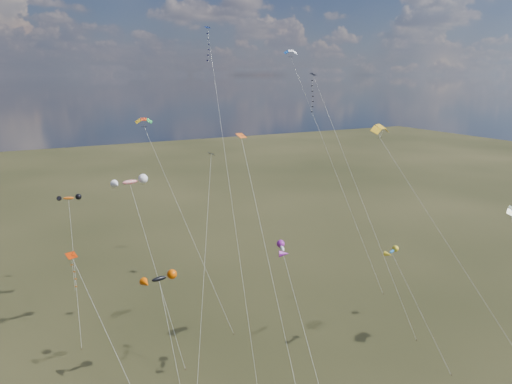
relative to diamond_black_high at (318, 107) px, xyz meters
name	(u,v)px	position (x,y,z in m)	size (l,w,h in m)	color
diamond_black_high	(318,107)	(0.00, 0.00, 0.00)	(3.67, 21.65, 33.44)	black
diamond_navy_tall	(211,68)	(-15.33, 3.63, 5.50)	(5.33, 25.42, 39.68)	#0D1A46
diamond_black_mid	(207,224)	(-20.98, -8.10, -12.65)	(7.42, 12.42, 23.78)	black
diamond_red_low	(77,280)	(-36.04, -10.18, -15.78)	(5.53, 12.10, 15.51)	#AF2703
diamond_orange_center	(259,220)	(-19.51, -18.90, -9.19)	(1.12, 15.09, 27.35)	#E45A18
parafoil_yellow	(381,128)	(-3.60, -17.64, -1.11)	(13.29, 15.92, 28.23)	gold
parafoil_blue_white	(292,53)	(2.72, 12.38, 8.21)	(6.53, 21.41, 37.66)	blue
parafoil_tricolor	(144,121)	(-24.45, 5.74, -1.46)	(8.22, 14.43, 27.82)	yellow
novelty_black_orange	(159,279)	(-28.08, -12.14, -16.55)	(3.51, 7.89, 12.63)	black
novelty_orange_black	(68,199)	(-34.76, 9.27, -12.03)	(3.12, 12.52, 17.09)	#DD5912
novelty_white_purple	(282,249)	(-16.23, -17.83, -13.27)	(1.86, 12.96, 15.82)	white
novelty_redwhite_stripe	(130,182)	(-28.11, -0.25, -8.42)	(4.59, 12.84, 20.89)	red
novelty_blue_yellow	(392,252)	(-1.77, -18.96, -15.82)	(4.03, 8.61, 13.24)	#1C61AA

